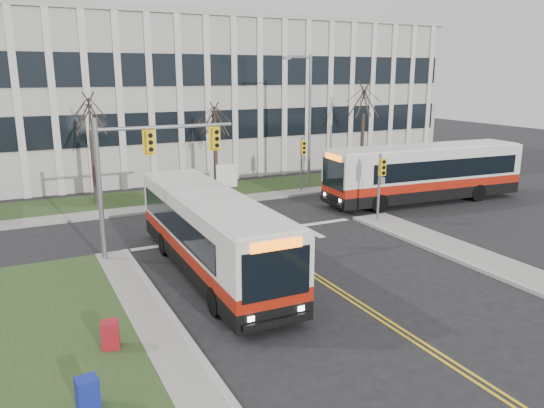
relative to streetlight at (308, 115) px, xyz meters
The scene contains 16 objects.
ground 18.81m from the streetlight, 116.37° to the right, with size 120.00×120.00×0.00m, color black.
sidewalk_cross 6.04m from the streetlight, 161.74° to the right, with size 44.00×1.60×0.14m, color #9E9B93.
building_lawn 6.23m from the streetlight, 149.29° to the left, with size 44.00×5.00×0.12m, color #2A461E.
office_building 14.15m from the streetlight, 102.38° to the left, with size 40.00×16.00×12.00m, color #B8B5AA.
mast_arm_signal 16.39m from the streetlight, 146.49° to the right, with size 6.11×0.38×6.20m.
signal_pole_near 9.72m from the streetlight, 95.10° to the right, with size 0.34×0.39×3.80m.
signal_pole_far 2.93m from the streetlight, 136.05° to the right, with size 0.34×0.39×3.80m.
streetlight is the anchor object (origin of this frame).
directory_sign 6.96m from the streetlight, 166.77° to the left, with size 1.50×0.12×2.00m.
tree_left 14.15m from the streetlight, behind, with size 1.80×1.80×7.70m.
tree_mid 6.36m from the streetlight, 161.65° to the left, with size 1.80×1.80×6.82m.
tree_right 6.28m from the streetlight, 16.78° to the left, with size 1.80×1.80×8.25m.
bus_main 17.32m from the streetlight, 133.35° to the right, with size 2.63×12.12×3.23m, color silver, non-canonical shape.
bus_cross 8.80m from the streetlight, 53.86° to the right, with size 2.84×13.12×3.50m, color silver, non-canonical shape.
newspaper_box_blue 26.84m from the streetlight, 131.49° to the right, with size 0.50×0.45×0.95m, color navy.
newspaper_box_red 24.15m from the streetlight, 134.12° to the right, with size 0.50×0.45×0.95m, color maroon.
Camera 1 is at (-10.51, -15.55, 7.96)m, focal length 35.00 mm.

